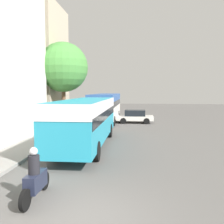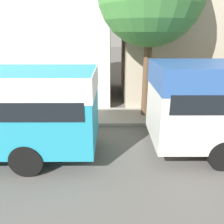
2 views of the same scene
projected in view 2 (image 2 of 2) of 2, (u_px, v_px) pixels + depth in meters
The scene contains 1 object.
pedestrian_near_curb at pixel (62, 99), 10.34m from camera, with size 0.40×0.40×1.78m.
Camera 2 is at (5.07, 14.50, 4.04)m, focal length 35.00 mm.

